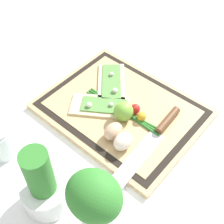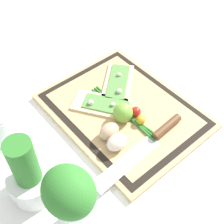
# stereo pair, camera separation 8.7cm
# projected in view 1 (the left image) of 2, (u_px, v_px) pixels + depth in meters

# --- Properties ---
(ground_plane) EXTENTS (6.00, 6.00, 0.00)m
(ground_plane) POSITION_uv_depth(u_px,v_px,m) (122.00, 111.00, 0.92)
(ground_plane) COLOR white
(cutting_board) EXTENTS (0.45, 0.35, 0.02)m
(cutting_board) POSITION_uv_depth(u_px,v_px,m) (122.00, 109.00, 0.92)
(cutting_board) COLOR tan
(cutting_board) RESTS_ON ground_plane
(pizza_slice_near) EXTENTS (0.19, 0.20, 0.02)m
(pizza_slice_near) POSITION_uv_depth(u_px,v_px,m) (112.00, 84.00, 0.96)
(pizza_slice_near) COLOR beige
(pizza_slice_near) RESTS_ON cutting_board
(pizza_slice_far) EXTENTS (0.19, 0.16, 0.02)m
(pizza_slice_far) POSITION_uv_depth(u_px,v_px,m) (101.00, 106.00, 0.91)
(pizza_slice_far) COLOR beige
(pizza_slice_far) RESTS_ON cutting_board
(knife) EXTENTS (0.05, 0.31, 0.02)m
(knife) POSITION_uv_depth(u_px,v_px,m) (157.00, 133.00, 0.84)
(knife) COLOR silver
(knife) RESTS_ON cutting_board
(egg_brown) EXTENTS (0.04, 0.06, 0.04)m
(egg_brown) POSITION_uv_depth(u_px,v_px,m) (113.00, 131.00, 0.82)
(egg_brown) COLOR tan
(egg_brown) RESTS_ON cutting_board
(egg_pink) EXTENTS (0.04, 0.06, 0.04)m
(egg_pink) POSITION_uv_depth(u_px,v_px,m) (123.00, 141.00, 0.80)
(egg_pink) COLOR beige
(egg_pink) RESTS_ON cutting_board
(lime) EXTENTS (0.06, 0.06, 0.06)m
(lime) POSITION_uv_depth(u_px,v_px,m) (123.00, 111.00, 0.86)
(lime) COLOR #70A838
(lime) RESTS_ON cutting_board
(cherry_tomato_red) EXTENTS (0.03, 0.03, 0.03)m
(cherry_tomato_red) POSITION_uv_depth(u_px,v_px,m) (135.00, 109.00, 0.89)
(cherry_tomato_red) COLOR red
(cherry_tomato_red) RESTS_ON cutting_board
(cherry_tomato_yellow) EXTENTS (0.03, 0.03, 0.03)m
(cherry_tomato_yellow) POSITION_uv_depth(u_px,v_px,m) (142.00, 116.00, 0.87)
(cherry_tomato_yellow) COLOR gold
(cherry_tomato_yellow) RESTS_ON cutting_board
(scallion_bunch) EXTENTS (0.26, 0.03, 0.01)m
(scallion_bunch) POSITION_uv_depth(u_px,v_px,m) (123.00, 111.00, 0.90)
(scallion_bunch) COLOR #2D7528
(scallion_bunch) RESTS_ON cutting_board
(herb_pot) EXTENTS (0.11, 0.11, 0.20)m
(herb_pot) POSITION_uv_depth(u_px,v_px,m) (44.00, 188.00, 0.69)
(herb_pot) COLOR white
(herb_pot) RESTS_ON ground_plane
(herb_glass) EXTENTS (0.11, 0.10, 0.21)m
(herb_glass) POSITION_uv_depth(u_px,v_px,m) (95.00, 205.00, 0.60)
(herb_glass) COLOR silver
(herb_glass) RESTS_ON ground_plane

